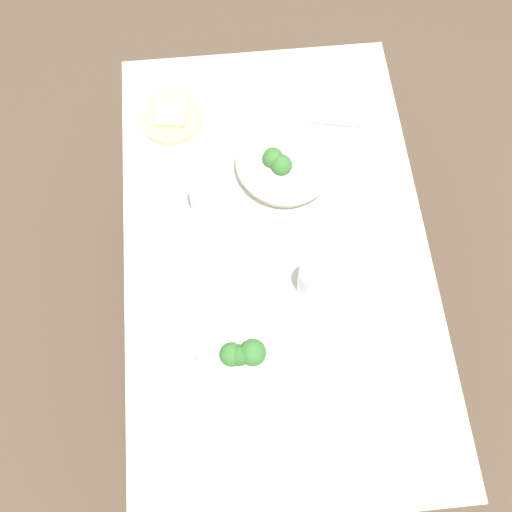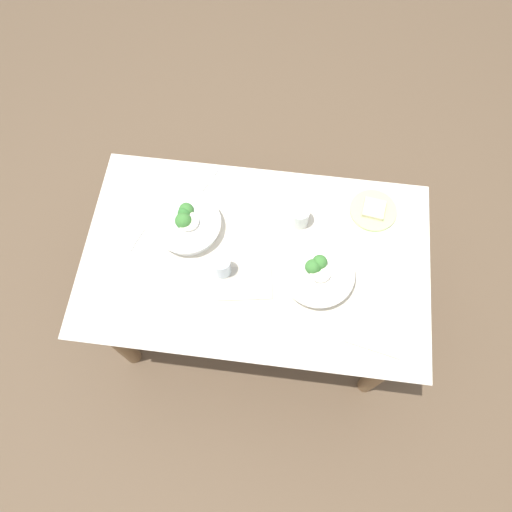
% 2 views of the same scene
% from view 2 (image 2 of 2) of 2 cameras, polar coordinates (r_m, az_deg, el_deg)
% --- Properties ---
extents(ground_plane, '(6.00, 6.00, 0.00)m').
position_cam_2_polar(ground_plane, '(2.55, -0.03, -6.44)').
color(ground_plane, brown).
extents(dining_table, '(1.34, 0.81, 0.71)m').
position_cam_2_polar(dining_table, '(1.99, -0.04, -1.55)').
color(dining_table, beige).
rests_on(dining_table, ground_plane).
extents(broccoli_bowl_far, '(0.26, 0.26, 0.10)m').
position_cam_2_polar(broccoli_bowl_far, '(1.93, -8.03, 3.74)').
color(broccoli_bowl_far, white).
rests_on(broccoli_bowl_far, dining_table).
extents(broccoli_bowl_near, '(0.28, 0.28, 0.09)m').
position_cam_2_polar(broccoli_bowl_near, '(1.84, 7.16, -2.03)').
color(broccoli_bowl_near, silver).
rests_on(broccoli_bowl_near, dining_table).
extents(bread_side_plate, '(0.19, 0.19, 0.03)m').
position_cam_2_polar(bread_side_plate, '(2.02, 13.54, 5.23)').
color(bread_side_plate, '#B7D684').
rests_on(bread_side_plate, dining_table).
extents(water_glass_center, '(0.08, 0.08, 0.09)m').
position_cam_2_polar(water_glass_center, '(1.92, 5.03, 4.70)').
color(water_glass_center, silver).
rests_on(water_glass_center, dining_table).
extents(water_glass_side, '(0.07, 0.07, 0.10)m').
position_cam_2_polar(water_glass_side, '(1.82, -3.97, -1.22)').
color(water_glass_side, silver).
rests_on(water_glass_side, dining_table).
extents(fork_by_far_bowl, '(0.08, 0.09, 0.00)m').
position_cam_2_polar(fork_by_far_bowl, '(1.97, 14.75, 1.17)').
color(fork_by_far_bowl, '#B7B7BC').
rests_on(fork_by_far_bowl, dining_table).
extents(fork_by_near_bowl, '(0.05, 0.10, 0.00)m').
position_cam_2_polar(fork_by_near_bowl, '(1.97, -13.88, 1.67)').
color(fork_by_near_bowl, '#B7B7BC').
rests_on(fork_by_near_bowl, dining_table).
extents(table_knife_left, '(0.09, 0.19, 0.00)m').
position_cam_2_polar(table_knife_left, '(2.04, -6.01, 8.02)').
color(table_knife_left, '#B7B7BC').
rests_on(table_knife_left, dining_table).
extents(table_knife_right, '(0.20, 0.08, 0.00)m').
position_cam_2_polar(table_knife_right, '(1.79, 0.26, -8.47)').
color(table_knife_right, '#B7B7BC').
rests_on(table_knife_right, dining_table).
extents(napkin_folded_upper, '(0.23, 0.20, 0.01)m').
position_cam_2_polar(napkin_folded_upper, '(1.84, 13.92, -8.39)').
color(napkin_folded_upper, '#B1A997').
rests_on(napkin_folded_upper, dining_table).
extents(napkin_folded_lower, '(0.23, 0.17, 0.01)m').
position_cam_2_polar(napkin_folded_lower, '(1.84, -1.48, -3.20)').
color(napkin_folded_lower, '#B1A997').
rests_on(napkin_folded_lower, dining_table).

